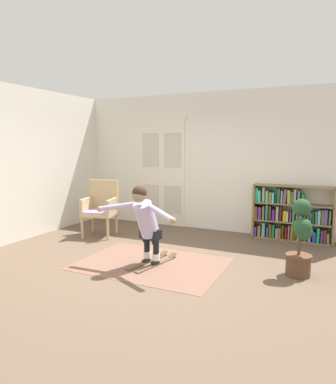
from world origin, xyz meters
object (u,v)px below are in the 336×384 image
potted_plant (300,241)px  person_skier (145,218)px  bookshelf (289,216)px  skis_pair (153,262)px  wicker_chair (101,206)px

potted_plant → person_skier: (-2.10, -0.58, 0.24)m
bookshelf → potted_plant: size_ratio=1.37×
bookshelf → skis_pair: size_ratio=1.54×
potted_plant → skis_pair: potted_plant is taller
skis_pair → potted_plant: bearing=11.2°
potted_plant → skis_pair: size_ratio=1.12×
bookshelf → wicker_chair: size_ratio=1.33×
skis_pair → person_skier: person_skier is taller
potted_plant → person_skier: person_skier is taller
potted_plant → bookshelf: bearing=100.5°
wicker_chair → potted_plant: wicker_chair is taller
wicker_chair → skis_pair: size_ratio=1.15×
wicker_chair → person_skier: person_skier is taller
wicker_chair → potted_plant: bearing=-9.9°
bookshelf → person_skier: 3.04m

